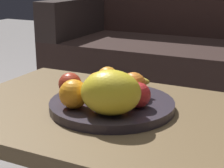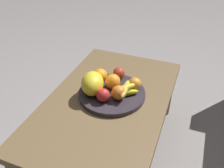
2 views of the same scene
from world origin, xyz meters
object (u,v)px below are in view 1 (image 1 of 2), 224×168
at_px(orange_back, 108,77).
at_px(apple_left, 138,95).
at_px(fruit_bowl, 112,105).
at_px(orange_left, 99,86).
at_px(melon_large_front, 109,92).
at_px(apple_front, 71,84).
at_px(banana_bunch, 123,84).
at_px(orange_front, 135,85).
at_px(coffee_table, 124,127).
at_px(couch, 204,60).
at_px(orange_right, 74,94).

height_order(orange_back, apple_left, apple_left).
xyz_separation_m(fruit_bowl, orange_left, (-0.04, -0.01, 0.05)).
xyz_separation_m(melon_large_front, orange_left, (-0.07, 0.08, -0.02)).
height_order(apple_front, banana_bunch, apple_front).
bearing_deg(orange_front, orange_back, 155.70).
height_order(coffee_table, couch, couch).
relative_size(couch, orange_back, 24.99).
distance_m(orange_left, orange_back, 0.12).
height_order(melon_large_front, apple_left, melon_large_front).
bearing_deg(orange_front, melon_large_front, -93.59).
bearing_deg(coffee_table, banana_bunch, 116.78).
xyz_separation_m(orange_right, orange_back, (-0.00, 0.20, -0.01)).
xyz_separation_m(orange_back, apple_front, (-0.07, -0.11, 0.00)).
xyz_separation_m(melon_large_front, orange_right, (-0.10, -0.00, -0.02)).
height_order(couch, banana_bunch, couch).
xyz_separation_m(couch, apple_left, (0.08, -1.16, 0.16)).
height_order(coffee_table, orange_left, orange_left).
xyz_separation_m(couch, fruit_bowl, (-0.00, -1.14, 0.11)).
height_order(couch, orange_front, couch).
bearing_deg(orange_right, coffee_table, 38.57).
relative_size(couch, orange_left, 20.59).
bearing_deg(fruit_bowl, apple_front, -177.50).
xyz_separation_m(fruit_bowl, apple_front, (-0.13, -0.01, 0.05)).
xyz_separation_m(coffee_table, melon_large_front, (-0.00, -0.08, 0.13)).
bearing_deg(orange_left, orange_right, -109.88).
distance_m(orange_front, apple_front, 0.19).
bearing_deg(apple_front, coffee_table, -1.12).
xyz_separation_m(orange_left, orange_right, (-0.03, -0.09, -0.00)).
bearing_deg(fruit_bowl, apple_left, -9.92).
relative_size(fruit_bowl, orange_back, 5.24).
xyz_separation_m(couch, melon_large_front, (0.03, -1.24, 0.18)).
xyz_separation_m(fruit_bowl, orange_right, (-0.07, -0.10, 0.05)).
bearing_deg(orange_left, couch, 88.01).
bearing_deg(couch, fruit_bowl, -90.23).
relative_size(orange_back, apple_front, 0.99).
xyz_separation_m(coffee_table, orange_right, (-0.11, -0.09, 0.11)).
height_order(fruit_bowl, banana_bunch, banana_bunch).
relative_size(coffee_table, apple_front, 14.79).
distance_m(orange_back, banana_bunch, 0.08).
distance_m(couch, orange_back, 1.05).
xyz_separation_m(coffee_table, apple_front, (-0.18, 0.00, 0.10)).
bearing_deg(melon_large_front, fruit_bowl, 112.17).
bearing_deg(apple_front, banana_bunch, 28.78).
xyz_separation_m(orange_left, apple_left, (0.12, -0.00, -0.01)).
distance_m(couch, orange_left, 1.17).
xyz_separation_m(coffee_table, apple_left, (0.04, -0.01, 0.10)).
height_order(orange_back, banana_bunch, orange_back).
relative_size(coffee_table, orange_left, 12.25).
bearing_deg(orange_right, apple_left, 28.09).
distance_m(fruit_bowl, banana_bunch, 0.08).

